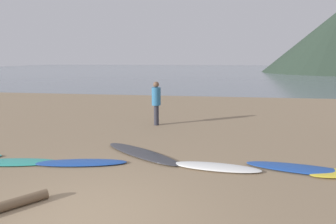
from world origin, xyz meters
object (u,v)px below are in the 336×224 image
(surfboard_2, at_px, (13,162))
(surfboard_5, at_px, (216,167))
(person_0, at_px, (156,100))
(surfboard_4, at_px, (142,153))
(surfboard_6, at_px, (304,169))
(surfboard_3, at_px, (80,163))

(surfboard_2, height_order, surfboard_5, surfboard_5)
(surfboard_2, xyz_separation_m, person_0, (2.71, 4.53, 0.96))
(surfboard_4, relative_size, surfboard_6, 1.04)
(surfboard_5, relative_size, surfboard_6, 0.80)
(surfboard_3, relative_size, person_0, 1.34)
(surfboard_6, bearing_deg, surfboard_5, -164.51)
(surfboard_4, bearing_deg, surfboard_3, -112.27)
(surfboard_2, distance_m, surfboard_4, 3.16)
(surfboard_6, bearing_deg, surfboard_3, -165.73)
(person_0, bearing_deg, surfboard_6, -118.14)
(surfboard_5, bearing_deg, person_0, 123.47)
(surfboard_5, relative_size, person_0, 1.22)
(surfboard_3, height_order, surfboard_4, surfboard_4)
(surfboard_6, height_order, person_0, person_0)
(surfboard_5, height_order, surfboard_6, surfboard_5)
(surfboard_5, bearing_deg, surfboard_6, 10.58)
(surfboard_2, height_order, surfboard_6, surfboard_6)
(surfboard_3, xyz_separation_m, surfboard_4, (1.31, 0.89, 0.01))
(surfboard_2, distance_m, surfboard_5, 4.94)
(surfboard_3, bearing_deg, person_0, 65.49)
(surfboard_4, bearing_deg, surfboard_6, 26.17)
(surfboard_5, bearing_deg, surfboard_3, -171.38)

